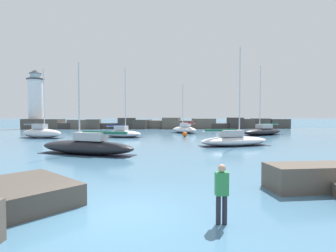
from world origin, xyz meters
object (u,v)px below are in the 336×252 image
(lighthouse, at_px, (36,103))
(person_on_rocks, at_px, (222,191))
(sailboat_moored_3, at_px, (234,140))
(sailboat_moored_4, at_px, (263,131))
(sailboat_moored_6, at_px, (42,133))
(sailboat_moored_2, at_px, (87,146))
(mooring_buoy_orange_near, at_px, (185,134))
(sailboat_moored_5, at_px, (184,129))
(sailboat_moored_1, at_px, (123,133))

(lighthouse, xyz_separation_m, person_on_rocks, (29.62, -55.82, -4.99))
(sailboat_moored_3, relative_size, sailboat_moored_4, 0.94)
(sailboat_moored_4, relative_size, sailboat_moored_6, 1.14)
(sailboat_moored_2, xyz_separation_m, sailboat_moored_3, (13.36, 5.06, -0.05))
(sailboat_moored_6, height_order, mooring_buoy_orange_near, sailboat_moored_6)
(mooring_buoy_orange_near, bearing_deg, sailboat_moored_4, 11.26)
(sailboat_moored_3, distance_m, person_on_rocks, 19.73)
(sailboat_moored_5, bearing_deg, sailboat_moored_3, -81.51)
(sailboat_moored_1, bearing_deg, sailboat_moored_4, 7.54)
(sailboat_moored_3, bearing_deg, sailboat_moored_1, 138.65)
(sailboat_moored_3, bearing_deg, lighthouse, 133.96)
(sailboat_moored_6, xyz_separation_m, mooring_buoy_orange_near, (19.63, 0.97, -0.37))
(lighthouse, bearing_deg, person_on_rocks, -62.05)
(sailboat_moored_4, xyz_separation_m, person_on_rocks, (-14.88, -32.52, 0.32))
(sailboat_moored_5, relative_size, sailboat_moored_6, 0.91)
(sailboat_moored_3, xyz_separation_m, sailboat_moored_5, (-2.84, 19.05, 0.09))
(sailboat_moored_4, relative_size, mooring_buoy_orange_near, 11.40)
(sailboat_moored_3, xyz_separation_m, sailboat_moored_4, (8.74, 13.77, 0.05))
(sailboat_moored_2, xyz_separation_m, sailboat_moored_6, (-9.96, 15.39, 0.10))
(sailboat_moored_2, xyz_separation_m, sailboat_moored_5, (10.51, 24.11, 0.03))
(sailboat_moored_6, bearing_deg, sailboat_moored_4, 6.13)
(sailboat_moored_4, distance_m, sailboat_moored_5, 12.73)
(sailboat_moored_1, height_order, sailboat_moored_4, sailboat_moored_4)
(lighthouse, bearing_deg, sailboat_moored_4, -27.65)
(sailboat_moored_1, bearing_deg, person_on_rocks, -77.99)
(sailboat_moored_3, distance_m, sailboat_moored_5, 19.27)
(sailboat_moored_2, xyz_separation_m, mooring_buoy_orange_near, (9.68, 16.36, -0.27))
(lighthouse, xyz_separation_m, sailboat_moored_1, (23.30, -26.11, -5.34))
(lighthouse, xyz_separation_m, sailboat_moored_3, (35.76, -37.08, -5.36))
(sailboat_moored_1, distance_m, sailboat_moored_4, 21.38)
(sailboat_moored_6, relative_size, mooring_buoy_orange_near, 9.98)
(sailboat_moored_2, xyz_separation_m, sailboat_moored_4, (22.09, 18.83, -0.01))
(sailboat_moored_5, height_order, mooring_buoy_orange_near, sailboat_moored_5)
(lighthouse, bearing_deg, sailboat_moored_5, -28.70)
(sailboat_moored_4, distance_m, mooring_buoy_orange_near, 12.66)
(sailboat_moored_6, relative_size, person_on_rocks, 5.46)
(sailboat_moored_6, height_order, person_on_rocks, sailboat_moored_6)
(sailboat_moored_4, height_order, person_on_rocks, sailboat_moored_4)
(lighthouse, relative_size, sailboat_moored_2, 1.62)
(sailboat_moored_1, bearing_deg, lighthouse, 131.74)
(lighthouse, distance_m, sailboat_moored_3, 51.79)
(mooring_buoy_orange_near, bearing_deg, sailboat_moored_1, -177.83)
(person_on_rocks, bearing_deg, sailboat_moored_3, 71.87)
(sailboat_moored_6, bearing_deg, lighthouse, 114.95)
(sailboat_moored_1, height_order, sailboat_moored_6, sailboat_moored_1)
(sailboat_moored_1, distance_m, mooring_buoy_orange_near, 8.79)
(sailboat_moored_4, bearing_deg, sailboat_moored_1, -172.46)
(sailboat_moored_2, height_order, mooring_buoy_orange_near, sailboat_moored_2)
(sailboat_moored_1, bearing_deg, sailboat_moored_6, -176.64)
(lighthouse, bearing_deg, sailboat_moored_6, -65.05)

